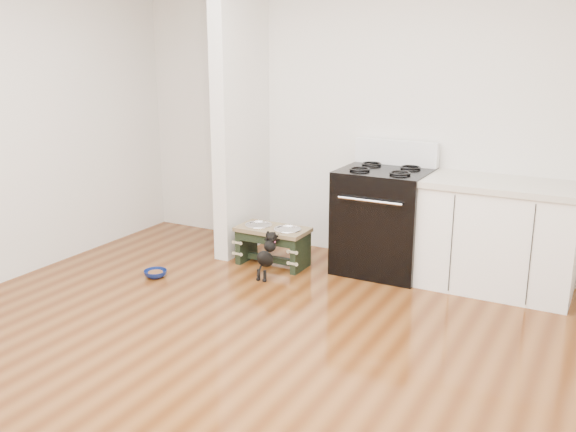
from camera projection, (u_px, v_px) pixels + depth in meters
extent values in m
plane|color=#4F270E|center=(225.00, 367.00, 4.06)|extent=(5.00, 5.00, 0.00)
plane|color=silver|center=(374.00, 114.00, 5.83)|extent=(5.00, 0.00, 5.00)
cube|color=silver|center=(241.00, 112.00, 6.03)|extent=(0.15, 0.80, 2.70)
cube|color=black|center=(383.00, 221.00, 5.66)|extent=(0.76, 0.65, 0.92)
cube|color=black|center=(370.00, 237.00, 5.41)|extent=(0.58, 0.02, 0.50)
cylinder|color=silver|center=(370.00, 201.00, 5.29)|extent=(0.56, 0.02, 0.02)
cube|color=white|center=(396.00, 153.00, 5.74)|extent=(0.76, 0.08, 0.22)
torus|color=black|center=(360.00, 169.00, 5.49)|extent=(0.18, 0.18, 0.02)
torus|color=black|center=(400.00, 173.00, 5.33)|extent=(0.18, 0.18, 0.02)
torus|color=black|center=(372.00, 164.00, 5.73)|extent=(0.18, 0.18, 0.02)
torus|color=black|center=(410.00, 168.00, 5.57)|extent=(0.18, 0.18, 0.02)
cube|color=white|center=(498.00, 239.00, 5.24)|extent=(1.20, 0.60, 0.86)
cube|color=beige|center=(503.00, 185.00, 5.12)|extent=(1.24, 0.64, 0.05)
cube|color=black|center=(487.00, 293.00, 5.12)|extent=(1.20, 0.06, 0.10)
cube|color=black|center=(246.00, 244.00, 6.00)|extent=(0.05, 0.31, 0.32)
cube|color=black|center=(301.00, 253.00, 5.74)|extent=(0.05, 0.31, 0.32)
cube|color=black|center=(265.00, 240.00, 5.72)|extent=(0.52, 0.03, 0.08)
cube|color=black|center=(273.00, 259.00, 5.90)|extent=(0.52, 0.05, 0.05)
cube|color=brown|center=(273.00, 229.00, 5.83)|extent=(0.65, 0.35, 0.04)
cylinder|color=silver|center=(258.00, 227.00, 5.90)|extent=(0.22, 0.22, 0.04)
cylinder|color=silver|center=(288.00, 232.00, 5.76)|extent=(0.22, 0.22, 0.04)
torus|color=silver|center=(258.00, 225.00, 5.89)|extent=(0.25, 0.25, 0.02)
torus|color=silver|center=(288.00, 229.00, 5.75)|extent=(0.25, 0.25, 0.02)
cylinder|color=black|center=(259.00, 275.00, 5.52)|extent=(0.03, 0.03, 0.10)
cylinder|color=black|center=(265.00, 276.00, 5.49)|extent=(0.03, 0.03, 0.10)
sphere|color=black|center=(258.00, 279.00, 5.53)|extent=(0.04, 0.04, 0.04)
sphere|color=black|center=(264.00, 280.00, 5.50)|extent=(0.04, 0.04, 0.04)
ellipsoid|color=black|center=(265.00, 259.00, 5.53)|extent=(0.11, 0.27, 0.23)
sphere|color=black|center=(270.00, 246.00, 5.58)|extent=(0.11, 0.11, 0.11)
sphere|color=black|center=(272.00, 237.00, 5.58)|extent=(0.09, 0.09, 0.09)
sphere|color=black|center=(272.00, 235.00, 5.65)|extent=(0.03, 0.03, 0.03)
sphere|color=black|center=(278.00, 236.00, 5.62)|extent=(0.03, 0.03, 0.03)
cylinder|color=black|center=(259.00, 271.00, 5.46)|extent=(0.02, 0.08, 0.09)
torus|color=#E54378|center=(271.00, 241.00, 5.58)|extent=(0.09, 0.06, 0.08)
imported|color=#0C1A56|center=(156.00, 274.00, 5.60)|extent=(0.26, 0.26, 0.06)
cylinder|color=brown|center=(156.00, 273.00, 5.60)|extent=(0.13, 0.13, 0.03)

